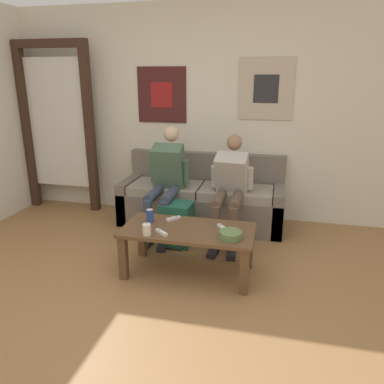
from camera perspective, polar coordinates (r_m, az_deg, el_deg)
ground_plane at (r=2.97m, az=-10.11°, el=-18.63°), size 18.00×18.00×0.00m
wall_back at (r=4.68m, az=0.63°, el=11.80°), size 10.00×0.07×2.55m
door_frame at (r=5.19m, az=-19.86°, el=10.47°), size 1.00×0.10×2.15m
couch at (r=4.53m, az=1.52°, el=-1.28°), size 1.93×0.69×0.82m
coffee_table at (r=3.36m, az=-0.60°, el=-6.79°), size 1.17×0.57×0.43m
person_seated_adult at (r=4.18m, az=-3.98°, el=2.15°), size 0.47×0.89×1.18m
person_seated_teen at (r=4.04m, az=5.83°, el=1.01°), size 0.47×0.94×1.11m
backpack at (r=3.97m, az=-2.39°, el=-5.05°), size 0.33×0.33×0.46m
ceramic_bowl at (r=3.14m, az=5.89°, el=-6.42°), size 0.20×0.20×0.07m
pillar_candle at (r=3.20m, az=-6.92°, el=-5.71°), size 0.07×0.07×0.11m
drink_can_blue at (r=3.47m, az=-6.42°, el=-3.64°), size 0.07×0.07×0.12m
game_controller_near_left at (r=3.33m, az=4.66°, el=-5.44°), size 0.12×0.13×0.03m
game_controller_near_right at (r=3.23m, az=-4.66°, el=-6.16°), size 0.13×0.12×0.03m
game_controller_far_center at (r=3.53m, az=-2.87°, el=-4.05°), size 0.12×0.13×0.03m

